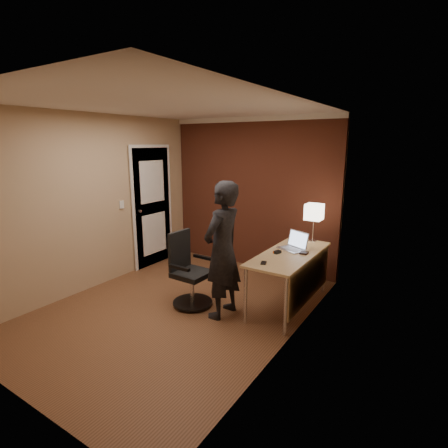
# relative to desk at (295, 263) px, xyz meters

# --- Properties ---
(room) EXTENTS (4.00, 4.00, 4.00)m
(room) POSITION_rel_desk_xyz_m (-1.53, 0.74, 0.77)
(room) COLOR brown
(room) RESTS_ON ground
(desk) EXTENTS (0.60, 1.50, 0.73)m
(desk) POSITION_rel_desk_xyz_m (0.00, 0.00, 0.00)
(desk) COLOR tan
(desk) RESTS_ON ground
(desk_lamp) EXTENTS (0.22, 0.22, 0.54)m
(desk_lamp) POSITION_rel_desk_xyz_m (-0.01, 0.67, 0.55)
(desk_lamp) COLOR silver
(desk_lamp) RESTS_ON desk
(laptop) EXTENTS (0.41, 0.37, 0.23)m
(laptop) POSITION_rel_desk_xyz_m (-0.09, 0.18, 0.19)
(laptop) COLOR silver
(laptop) RESTS_ON desk
(mouse) EXTENTS (0.08, 0.11, 0.03)m
(mouse) POSITION_rel_desk_xyz_m (-0.20, -0.10, 0.14)
(mouse) COLOR black
(mouse) RESTS_ON desk
(phone) EXTENTS (0.09, 0.13, 0.01)m
(phone) POSITION_rel_desk_xyz_m (-0.18, -0.53, 0.13)
(phone) COLOR black
(phone) RESTS_ON desk
(wallet) EXTENTS (0.10, 0.12, 0.02)m
(wallet) POSITION_rel_desk_xyz_m (0.09, 0.06, 0.14)
(wallet) COLOR black
(wallet) RESTS_ON desk
(office_chair) EXTENTS (0.52, 0.54, 0.95)m
(office_chair) POSITION_rel_desk_xyz_m (-1.20, -0.65, -0.18)
(office_chair) COLOR black
(office_chair) RESTS_ON ground
(person) EXTENTS (0.42, 0.62, 1.67)m
(person) POSITION_rel_desk_xyz_m (-0.67, -0.65, 0.23)
(person) COLOR black
(person) RESTS_ON ground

